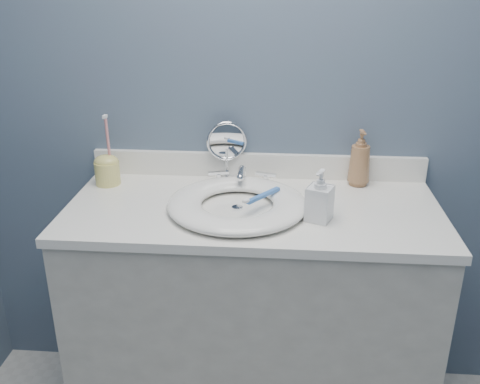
# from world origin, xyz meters

# --- Properties ---
(back_wall) EXTENTS (2.20, 0.02, 2.40)m
(back_wall) POSITION_xyz_m (0.00, 1.25, 1.20)
(back_wall) COLOR #4D6174
(back_wall) RESTS_ON ground
(vanity_cabinet) EXTENTS (1.20, 0.55, 0.85)m
(vanity_cabinet) POSITION_xyz_m (0.00, 0.97, 0.42)
(vanity_cabinet) COLOR beige
(vanity_cabinet) RESTS_ON ground
(countertop) EXTENTS (1.22, 0.57, 0.03)m
(countertop) POSITION_xyz_m (0.00, 0.97, 0.86)
(countertop) COLOR white
(countertop) RESTS_ON vanity_cabinet
(backsplash) EXTENTS (1.22, 0.02, 0.09)m
(backsplash) POSITION_xyz_m (0.00, 1.24, 0.93)
(backsplash) COLOR white
(backsplash) RESTS_ON countertop
(basin) EXTENTS (0.45, 0.45, 0.04)m
(basin) POSITION_xyz_m (-0.05, 0.94, 0.90)
(basin) COLOR white
(basin) RESTS_ON countertop
(drain) EXTENTS (0.04, 0.04, 0.01)m
(drain) POSITION_xyz_m (-0.05, 0.94, 0.88)
(drain) COLOR silver
(drain) RESTS_ON countertop
(faucet) EXTENTS (0.25, 0.13, 0.07)m
(faucet) POSITION_xyz_m (-0.05, 1.14, 0.91)
(faucet) COLOR silver
(faucet) RESTS_ON countertop
(makeup_mirror) EXTENTS (0.15, 0.08, 0.22)m
(makeup_mirror) POSITION_xyz_m (-0.11, 1.22, 1.00)
(makeup_mirror) COLOR silver
(makeup_mirror) RESTS_ON countertop
(soap_bottle_amber) EXTENTS (0.09, 0.09, 0.20)m
(soap_bottle_amber) POSITION_xyz_m (0.36, 1.19, 0.98)
(soap_bottle_amber) COLOR #976944
(soap_bottle_amber) RESTS_ON countertop
(soap_bottle_clear) EXTENTS (0.10, 0.10, 0.16)m
(soap_bottle_clear) POSITION_xyz_m (0.21, 0.89, 0.96)
(soap_bottle_clear) COLOR silver
(soap_bottle_clear) RESTS_ON countertop
(toothbrush_holder) EXTENTS (0.09, 0.09, 0.26)m
(toothbrush_holder) POSITION_xyz_m (-0.53, 1.12, 0.94)
(toothbrush_holder) COLOR #D5CB6A
(toothbrush_holder) RESTS_ON countertop
(toothbrush_lying) EXTENTS (0.12, 0.15, 0.02)m
(toothbrush_lying) POSITION_xyz_m (0.03, 0.95, 0.92)
(toothbrush_lying) COLOR #3770C5
(toothbrush_lying) RESTS_ON basin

